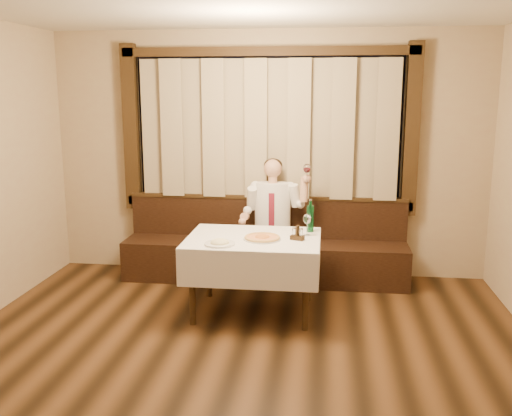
# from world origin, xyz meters

# --- Properties ---
(room) EXTENTS (5.01, 6.01, 2.81)m
(room) POSITION_xyz_m (-0.00, 0.97, 1.50)
(room) COLOR black
(room) RESTS_ON ground
(banquette) EXTENTS (3.20, 0.61, 0.94)m
(banquette) POSITION_xyz_m (0.00, 2.72, 0.31)
(banquette) COLOR black
(banquette) RESTS_ON ground
(dining_table) EXTENTS (1.27, 0.97, 0.76)m
(dining_table) POSITION_xyz_m (0.00, 1.70, 0.65)
(dining_table) COLOR black
(dining_table) RESTS_ON ground
(pizza) EXTENTS (0.35, 0.35, 0.04)m
(pizza) POSITION_xyz_m (0.09, 1.63, 0.77)
(pizza) COLOR white
(pizza) RESTS_ON dining_table
(pasta_red) EXTENTS (0.23, 0.23, 0.08)m
(pasta_red) POSITION_xyz_m (0.09, 1.64, 0.79)
(pasta_red) COLOR white
(pasta_red) RESTS_ON dining_table
(pasta_cream) EXTENTS (0.28, 0.28, 0.10)m
(pasta_cream) POSITION_xyz_m (-0.27, 1.40, 0.79)
(pasta_cream) COLOR white
(pasta_cream) RESTS_ON dining_table
(green_bottle) EXTENTS (0.07, 0.07, 0.33)m
(green_bottle) POSITION_xyz_m (0.53, 1.99, 0.90)
(green_bottle) COLOR #125527
(green_bottle) RESTS_ON dining_table
(table_wine_glass) EXTENTS (0.08, 0.08, 0.21)m
(table_wine_glass) POSITION_xyz_m (0.50, 1.83, 0.91)
(table_wine_glass) COLOR white
(table_wine_glass) RESTS_ON dining_table
(cruet_caddy) EXTENTS (0.14, 0.10, 0.14)m
(cruet_caddy) POSITION_xyz_m (0.42, 1.65, 0.80)
(cruet_caddy) COLOR black
(cruet_caddy) RESTS_ON dining_table
(seated_man) EXTENTS (0.76, 0.57, 1.39)m
(seated_man) POSITION_xyz_m (0.09, 2.63, 0.81)
(seated_man) COLOR black
(seated_man) RESTS_ON ground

